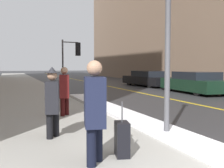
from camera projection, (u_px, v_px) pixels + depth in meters
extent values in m
cube|color=#9E9B93|center=(26.00, 90.00, 17.43)|extent=(4.00, 80.00, 0.01)
cube|color=gold|center=(116.00, 88.00, 19.53)|extent=(0.16, 80.00, 0.00)
cube|color=white|center=(120.00, 113.00, 8.88)|extent=(0.87, 11.44, 0.10)
cylinder|color=#515156|center=(168.00, 44.00, 6.10)|extent=(0.12, 0.12, 4.02)
cylinder|color=#515156|center=(63.00, 64.00, 18.67)|extent=(0.11, 0.11, 3.26)
cylinder|color=#515156|center=(70.00, 42.00, 18.85)|extent=(1.10, 0.24, 0.07)
cube|color=black|center=(78.00, 49.00, 19.15)|extent=(0.33, 0.25, 0.90)
sphere|color=red|center=(77.00, 45.00, 19.23)|extent=(0.19, 0.19, 0.19)
sphere|color=orange|center=(77.00, 49.00, 19.25)|extent=(0.19, 0.19, 0.19)
sphere|color=green|center=(77.00, 53.00, 19.27)|extent=(0.19, 0.19, 0.19)
cylinder|color=black|center=(98.00, 135.00, 4.51)|extent=(0.15, 0.15, 0.88)
cylinder|color=black|center=(91.00, 139.00, 4.26)|extent=(0.15, 0.15, 0.88)
cube|color=#191E38|center=(95.00, 102.00, 4.35)|extent=(0.42, 0.58, 0.77)
sphere|color=tan|center=(94.00, 68.00, 4.32)|extent=(0.24, 0.24, 0.24)
cylinder|color=black|center=(56.00, 119.00, 6.11)|extent=(0.14, 0.14, 0.78)
cylinder|color=black|center=(50.00, 121.00, 5.88)|extent=(0.14, 0.14, 0.78)
cube|color=black|center=(52.00, 97.00, 5.96)|extent=(0.37, 0.52, 0.68)
sphere|color=tan|center=(52.00, 75.00, 5.93)|extent=(0.21, 0.21, 0.21)
cylinder|color=#28282D|center=(52.00, 73.00, 5.92)|extent=(0.33, 0.33, 0.01)
cone|color=#28282D|center=(52.00, 70.00, 5.92)|extent=(0.20, 0.20, 0.13)
cylinder|color=#340C0C|center=(67.00, 102.00, 8.76)|extent=(0.14, 0.14, 0.81)
cylinder|color=#340C0C|center=(62.00, 103.00, 8.53)|extent=(0.14, 0.14, 0.81)
cube|color=#561414|center=(64.00, 86.00, 8.61)|extent=(0.38, 0.54, 0.71)
sphere|color=tan|center=(64.00, 71.00, 8.58)|extent=(0.22, 0.22, 0.22)
cube|color=black|center=(195.00, 85.00, 15.90)|extent=(2.07, 4.82, 0.63)
cube|color=black|center=(196.00, 75.00, 15.75)|extent=(1.81, 2.54, 0.42)
cylinder|color=black|center=(169.00, 85.00, 17.06)|extent=(0.23, 0.69, 0.68)
cylinder|color=black|center=(192.00, 85.00, 17.55)|extent=(0.23, 0.69, 0.68)
cylinder|color=black|center=(198.00, 89.00, 14.27)|extent=(0.23, 0.69, 0.68)
cylinder|color=black|center=(224.00, 89.00, 14.76)|extent=(0.23, 0.69, 0.68)
cube|color=black|center=(148.00, 80.00, 21.09)|extent=(2.26, 4.95, 0.58)
cube|color=black|center=(149.00, 74.00, 20.95)|extent=(1.92, 2.64, 0.42)
cylinder|color=black|center=(129.00, 81.00, 22.10)|extent=(0.26, 0.66, 0.64)
cylinder|color=black|center=(147.00, 81.00, 22.79)|extent=(0.26, 0.66, 0.64)
cylinder|color=black|center=(150.00, 83.00, 19.41)|extent=(0.26, 0.66, 0.64)
cylinder|color=black|center=(169.00, 83.00, 20.09)|extent=(0.26, 0.66, 0.64)
cube|color=black|center=(122.00, 139.00, 4.76)|extent=(0.29, 0.40, 0.60)
cylinder|color=#4C4C51|center=(122.00, 112.00, 4.73)|extent=(0.02, 0.02, 0.35)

